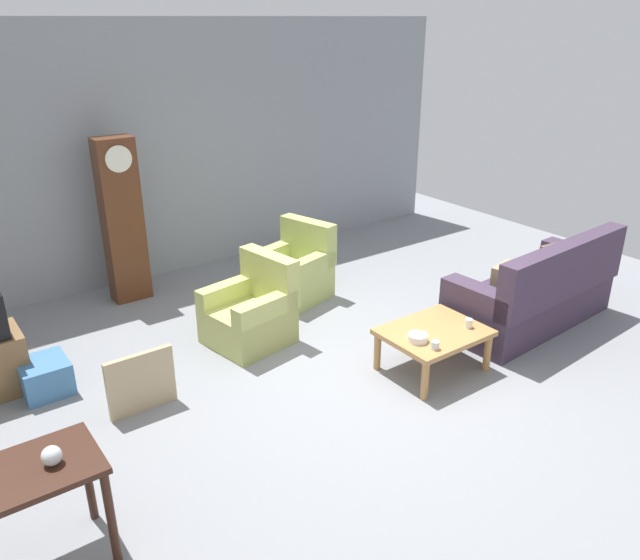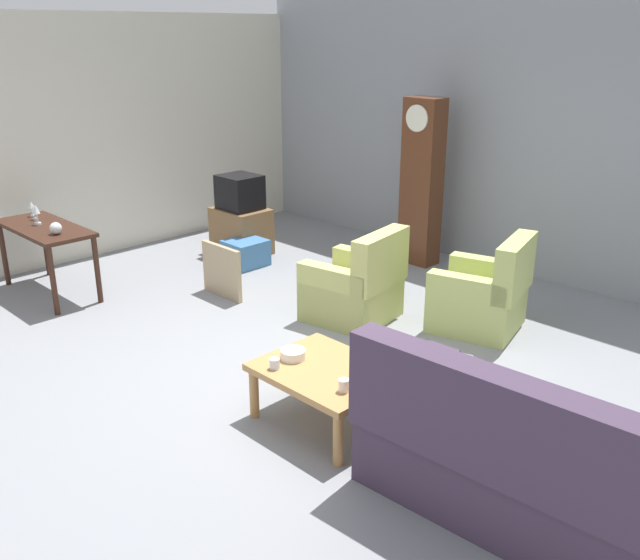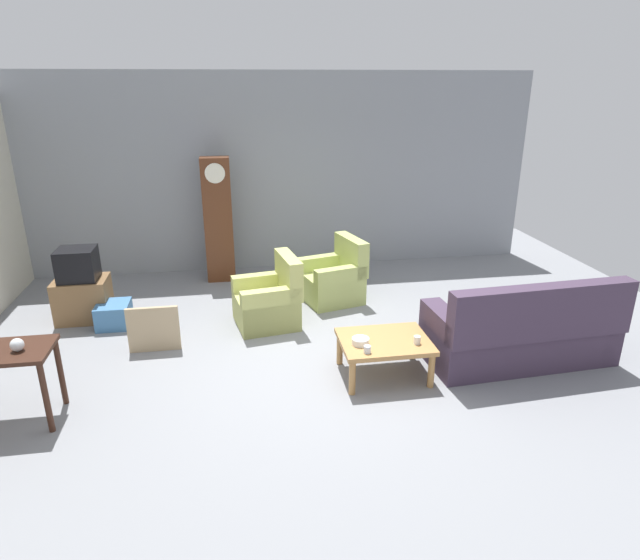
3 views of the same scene
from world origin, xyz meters
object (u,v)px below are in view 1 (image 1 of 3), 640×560
object	(u,v)px
storage_box_blue	(45,377)
bowl_white_stacked	(418,338)
couch_floral	(535,295)
coffee_table_wood	(434,336)
cup_blue_rimmed	(435,345)
grandfather_clock	(122,221)
framed_picture_leaning	(141,383)
armchair_olive_near	(251,315)
armchair_olive_far	(294,273)
glass_dome_cloche	(52,456)
cup_white_porcelain	(469,323)

from	to	relation	value
storage_box_blue	bowl_white_stacked	bearing A→B (deg)	-33.19
couch_floral	coffee_table_wood	xyz separation A→B (m)	(-1.62, -0.03, 0.02)
couch_floral	cup_blue_rimmed	xyz separation A→B (m)	(-1.88, -0.30, 0.12)
grandfather_clock	framed_picture_leaning	size ratio (longest dim) A/B	3.27
armchair_olive_near	framed_picture_leaning	distance (m)	1.52
coffee_table_wood	storage_box_blue	xyz separation A→B (m)	(-3.15, 1.81, -0.21)
armchair_olive_far	bowl_white_stacked	xyz separation A→B (m)	(-0.16, -2.29, 0.16)
framed_picture_leaning	bowl_white_stacked	size ratio (longest dim) A/B	3.25
framed_picture_leaning	glass_dome_cloche	world-z (taller)	glass_dome_cloche
cup_white_porcelain	cup_blue_rimmed	world-z (taller)	cup_white_porcelain
couch_floral	coffee_table_wood	distance (m)	1.62
storage_box_blue	glass_dome_cloche	size ratio (longest dim) A/B	3.72
armchair_olive_near	cup_blue_rimmed	xyz separation A→B (m)	(0.86, -1.81, 0.16)
couch_floral	cup_white_porcelain	bearing A→B (deg)	-171.86
couch_floral	grandfather_clock	distance (m)	4.80
couch_floral	storage_box_blue	xyz separation A→B (m)	(-4.77, 1.78, -0.20)
glass_dome_cloche	cup_white_porcelain	distance (m)	3.85
armchair_olive_far	cup_blue_rimmed	world-z (taller)	armchair_olive_far
armchair_olive_near	bowl_white_stacked	distance (m)	1.82
armchair_olive_near	storage_box_blue	size ratio (longest dim) A/B	2.03
coffee_table_wood	bowl_white_stacked	xyz separation A→B (m)	(-0.28, -0.06, 0.10)
armchair_olive_near	framed_picture_leaning	xyz separation A→B (m)	(-1.42, -0.55, -0.03)
bowl_white_stacked	grandfather_clock	bearing A→B (deg)	113.24
cup_white_porcelain	couch_floral	bearing A→B (deg)	8.14
framed_picture_leaning	bowl_white_stacked	bearing A→B (deg)	-25.18
coffee_table_wood	framed_picture_leaning	xyz separation A→B (m)	(-2.54, 1.00, -0.09)
armchair_olive_far	glass_dome_cloche	xyz separation A→B (m)	(-3.40, -2.51, 0.50)
armchair_olive_far	bowl_white_stacked	bearing A→B (deg)	-93.94
armchair_olive_near	bowl_white_stacked	size ratio (longest dim) A/B	4.98
couch_floral	cup_blue_rimmed	distance (m)	1.91
armchair_olive_far	cup_white_porcelain	world-z (taller)	armchair_olive_far
glass_dome_cloche	cup_white_porcelain	xyz separation A→B (m)	(3.83, 0.14, -0.34)
coffee_table_wood	cup_blue_rimmed	world-z (taller)	cup_blue_rimmed
couch_floral	storage_box_blue	size ratio (longest dim) A/B	4.75
coffee_table_wood	framed_picture_leaning	world-z (taller)	framed_picture_leaning
storage_box_blue	framed_picture_leaning	bearing A→B (deg)	-53.09
glass_dome_cloche	cup_white_porcelain	size ratio (longest dim) A/B	1.39
framed_picture_leaning	cup_white_porcelain	bearing A→B (deg)	-22.00
framed_picture_leaning	cup_blue_rimmed	bearing A→B (deg)	-28.91
glass_dome_cloche	cup_blue_rimmed	world-z (taller)	glass_dome_cloche
coffee_table_wood	cup_white_porcelain	size ratio (longest dim) A/B	10.97
armchair_olive_near	coffee_table_wood	xyz separation A→B (m)	(1.12, -1.54, 0.06)
armchair_olive_near	coffee_table_wood	bearing A→B (deg)	-53.96
grandfather_clock	cup_blue_rimmed	bearing A→B (deg)	-67.59
grandfather_clock	storage_box_blue	xyz separation A→B (m)	(-1.39, -1.57, -0.83)
armchair_olive_far	glass_dome_cloche	bearing A→B (deg)	-143.50
storage_box_blue	glass_dome_cloche	distance (m)	2.24
coffee_table_wood	glass_dome_cloche	xyz separation A→B (m)	(-3.52, -0.29, 0.44)
couch_floral	framed_picture_leaning	world-z (taller)	couch_floral
storage_box_blue	bowl_white_stacked	xyz separation A→B (m)	(2.87, -1.88, 0.31)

